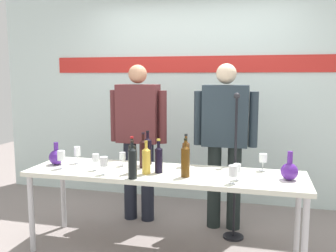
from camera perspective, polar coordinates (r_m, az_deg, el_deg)
The scene contains 24 objects.
ground_plane at distance 3.52m, azimuth -0.64°, elevation -18.90°, with size 10.00×10.00×0.00m, color gray.
back_wall at distance 4.65m, azimuth 4.25°, elevation 6.80°, with size 5.29×0.11×3.00m.
display_table at distance 3.27m, azimuth -0.65°, elevation -8.06°, with size 2.44×0.65×0.75m.
decanter_blue_left at distance 3.64m, azimuth -16.96°, elevation -4.61°, with size 0.14×0.14×0.21m.
decanter_blue_right at distance 3.13m, azimuth 18.32°, elevation -6.60°, with size 0.14×0.14×0.24m.
presenter_left at distance 3.97m, azimuth -4.63°, elevation -0.95°, with size 0.63×0.22×1.70m.
presenter_right at distance 3.78m, azimuth 8.84°, elevation -1.37°, with size 0.64×0.22×1.70m.
wine_bottle_0 at distance 3.16m, azimuth -3.39°, elevation -5.23°, with size 0.07×0.07×0.29m.
wine_bottle_1 at distance 3.19m, azimuth -1.46°, elevation -5.03°, with size 0.07×0.07×0.30m.
wine_bottle_2 at distance 3.50m, azimuth -3.16°, elevation -3.70°, with size 0.08×0.08×0.32m.
wine_bottle_3 at distance 3.42m, azimuth 2.80°, elevation -4.13°, with size 0.07×0.07×0.30m.
wine_bottle_4 at distance 3.37m, azimuth -3.86°, elevation -4.13°, with size 0.07×0.07×0.33m.
wine_bottle_5 at distance 3.02m, azimuth -5.53°, elevation -5.59°, with size 0.07×0.07×0.32m.
wine_bottle_6 at distance 3.06m, azimuth 2.71°, elevation -5.34°, with size 0.07×0.07×0.32m.
wine_bottle_7 at distance 3.19m, azimuth -5.59°, elevation -4.83°, with size 0.06×0.06×0.32m.
wine_glass_left_0 at distance 3.45m, azimuth -7.08°, elevation -4.71°, with size 0.06×0.06×0.13m.
wine_glass_left_1 at distance 3.18m, azimuth -9.92°, elevation -5.49°, with size 0.07×0.07×0.16m.
wine_glass_left_2 at distance 3.33m, azimuth -11.14°, elevation -4.96°, with size 0.06×0.06×0.15m.
wine_glass_left_3 at distance 3.63m, azimuth -13.90°, elevation -3.88°, with size 0.06×0.06×0.16m.
wine_glass_left_4 at distance 3.46m, azimuth -16.24°, elevation -4.46°, with size 0.07×0.07×0.17m.
wine_glass_right_0 at distance 3.02m, azimuth 10.67°, elevation -6.48°, with size 0.06×0.06×0.14m.
wine_glass_right_1 at distance 3.36m, azimuth 14.53°, elevation -4.87°, with size 0.07×0.07×0.15m.
wine_glass_right_2 at distance 2.92m, azimuth 10.06°, elevation -6.91°, with size 0.07×0.07×0.15m.
microphone_stand at distance 3.66m, azimuth 10.26°, elevation -9.97°, with size 0.20×0.20×1.43m.
Camera 1 is at (0.81, -3.04, 1.58)m, focal length 39.30 mm.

